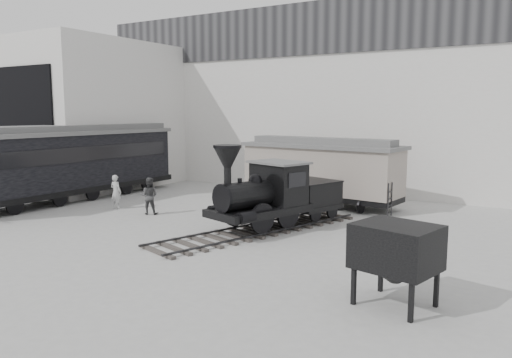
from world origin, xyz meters
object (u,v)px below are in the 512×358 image
Objects in this scene: locomotive at (273,198)px; coal_hopper at (396,253)px; passenger_coach at (70,162)px; boxcar at (321,170)px; visitor_a at (116,192)px; visitor_b at (149,196)px.

coal_hopper is at bearing -22.66° from locomotive.
passenger_coach is 6.42× the size of coal_hopper.
passenger_coach is at bearing -163.44° from locomotive.
locomotive is 12.61m from passenger_coach.
boxcar is (-0.49, 6.04, 0.54)m from locomotive.
visitor_a is at bearing -136.02° from boxcar.
boxcar is at bearing 26.93° from passenger_coach.
locomotive is at bearing 158.70° from visitor_b.
coal_hopper reaches higher than visitor_a.
passenger_coach reaches higher than visitor_b.
boxcar is at bearing -156.90° from visitor_b.
coal_hopper is (6.49, -5.60, 0.07)m from locomotive.
visitor_b is at bearing 172.32° from visitor_a.
coal_hopper is at bearing 133.41° from visitor_b.
boxcar reaches higher than locomotive.
passenger_coach is at bearing -30.48° from visitor_b.
passenger_coach is at bearing -10.96° from visitor_a.
boxcar is 3.95× the size of coal_hopper.
visitor_b is (-5.87, -6.37, -0.94)m from boxcar.
passenger_coach is 19.99m from coal_hopper.
visitor_a is at bearing -160.80° from locomotive.
coal_hopper is (15.17, -5.44, 0.49)m from visitor_a.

